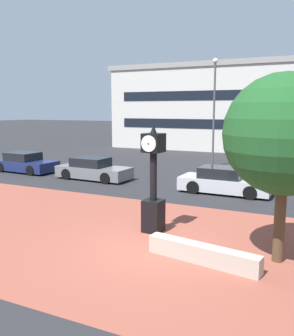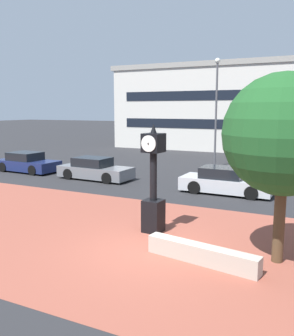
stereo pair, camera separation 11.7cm
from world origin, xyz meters
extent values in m
plane|color=#262628|center=(0.00, 0.00, 0.00)|extent=(200.00, 200.00, 0.00)
cube|color=brown|center=(0.00, 0.59, 0.00)|extent=(44.00, 9.19, 0.01)
cube|color=#ADA393|center=(1.63, -0.25, 0.25)|extent=(3.22, 0.92, 0.50)
cube|color=black|center=(-0.61, 1.49, 0.55)|extent=(0.66, 0.66, 1.10)
cylinder|color=black|center=(-0.61, 1.49, 1.90)|extent=(0.24, 0.24, 1.60)
cube|color=black|center=(-0.61, 1.49, 3.01)|extent=(0.66, 0.66, 0.62)
cylinder|color=white|center=(-0.59, 1.81, 3.01)|extent=(0.53, 0.07, 0.53)
sphere|color=black|center=(-0.59, 1.83, 3.01)|extent=(0.05, 0.05, 0.05)
cylinder|color=white|center=(-0.64, 1.16, 3.01)|extent=(0.53, 0.07, 0.53)
sphere|color=black|center=(-0.64, 1.14, 3.01)|extent=(0.05, 0.05, 0.05)
cone|color=black|center=(-0.61, 1.49, 3.47)|extent=(0.22, 0.22, 0.31)
cylinder|color=#4C3823|center=(3.45, 0.75, 1.13)|extent=(0.30, 0.30, 2.26)
sphere|color=#1E5123|center=(3.45, 0.75, 3.46)|extent=(3.19, 3.19, 3.19)
cube|color=slate|center=(-7.63, 8.46, 0.44)|extent=(4.50, 1.92, 0.64)
cube|color=black|center=(-7.86, 8.47, 1.00)|extent=(2.10, 1.59, 0.56)
cylinder|color=black|center=(-6.23, 9.22, 0.32)|extent=(0.65, 0.24, 0.64)
cylinder|color=black|center=(-6.29, 7.59, 0.32)|extent=(0.65, 0.24, 0.64)
cylinder|color=black|center=(-8.98, 9.33, 0.32)|extent=(0.65, 0.24, 0.64)
cylinder|color=black|center=(-9.04, 7.70, 0.32)|extent=(0.65, 0.24, 0.64)
cube|color=#B7BABF|center=(0.19, 8.22, 0.44)|extent=(4.42, 1.77, 0.64)
cube|color=black|center=(-0.03, 8.22, 1.00)|extent=(2.04, 1.50, 0.56)
cylinder|color=black|center=(1.57, 9.00, 0.32)|extent=(0.64, 0.23, 0.64)
cylinder|color=black|center=(1.55, 7.41, 0.32)|extent=(0.64, 0.23, 0.64)
cylinder|color=black|center=(-1.16, 9.03, 0.32)|extent=(0.64, 0.23, 0.64)
cylinder|color=black|center=(-1.18, 7.44, 0.32)|extent=(0.64, 0.23, 0.64)
cube|color=navy|center=(-13.16, 8.71, 0.44)|extent=(4.38, 2.06, 0.64)
cube|color=black|center=(-13.37, 8.72, 1.00)|extent=(2.05, 1.69, 0.56)
cylinder|color=black|center=(-11.78, 9.52, 0.32)|extent=(0.65, 0.25, 0.64)
cylinder|color=black|center=(-11.86, 7.78, 0.32)|extent=(0.65, 0.25, 0.64)
cylinder|color=black|center=(-14.45, 9.64, 0.32)|extent=(0.65, 0.25, 0.64)
cylinder|color=black|center=(-14.53, 7.90, 0.32)|extent=(0.65, 0.25, 0.64)
cube|color=beige|center=(-0.80, 31.09, 4.03)|extent=(30.63, 12.74, 8.05)
cube|color=gray|center=(-0.80, 31.09, 8.30)|extent=(31.24, 12.99, 0.50)
cube|color=black|center=(-0.80, 24.70, 2.68)|extent=(27.57, 0.04, 0.90)
cube|color=black|center=(-0.80, 24.70, 5.37)|extent=(27.57, 0.04, 0.90)
cylinder|color=#4C4C51|center=(-2.61, 16.12, 3.61)|extent=(0.14, 0.14, 7.22)
sphere|color=white|center=(-2.61, 16.12, 7.37)|extent=(0.36, 0.36, 0.36)
camera|label=1|loc=(4.29, -9.30, 4.10)|focal=39.06mm
camera|label=2|loc=(4.40, -9.25, 4.10)|focal=39.06mm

